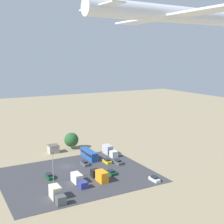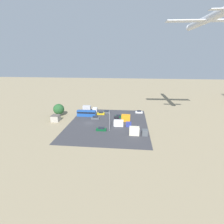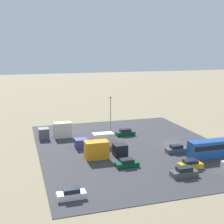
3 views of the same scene
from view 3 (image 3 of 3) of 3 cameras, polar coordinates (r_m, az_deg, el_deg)
name	(u,v)px [view 3 (image 3 of 3)]	position (r m, az deg, el deg)	size (l,w,h in m)	color
ground_plane	(171,143)	(71.42, 10.67, -5.64)	(400.00, 400.00, 0.00)	gray
parking_lot_surface	(130,147)	(67.62, 3.40, -6.41)	(48.56, 38.77, 0.08)	#38383D
bus	(214,148)	(64.34, 18.16, -6.22)	(2.54, 10.60, 3.35)	#1E4C9E
parked_car_0	(176,149)	(65.18, 11.66, -6.69)	(1.74, 4.34, 1.58)	#4C5156
parked_car_1	(71,194)	(45.93, -7.43, -14.65)	(1.71, 4.13, 1.54)	silver
parked_car_2	(127,163)	(56.71, 2.71, -9.35)	(1.99, 4.19, 1.43)	#0C4723
parked_car_3	(184,172)	(53.95, 13.06, -10.70)	(1.78, 4.51, 1.62)	#4C5156
parked_car_4	(125,133)	(75.97, 2.44, -3.80)	(1.73, 4.66, 1.62)	#0C4723
parked_car_5	(190,165)	(57.68, 14.12, -9.29)	(1.94, 4.28, 1.53)	gold
parked_truck_1	(57,131)	(75.02, -9.95, -3.41)	(2.49, 7.71, 3.57)	#4C5156
parked_truck_2	(97,141)	(67.42, -2.79, -5.26)	(2.36, 8.41, 2.86)	navy
parked_truck_3	(103,150)	(60.68, -1.60, -6.94)	(2.51, 8.28, 3.42)	black
light_pole_lot_centre	(111,115)	(73.66, -0.27, -0.61)	(0.90, 0.28, 9.64)	gray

